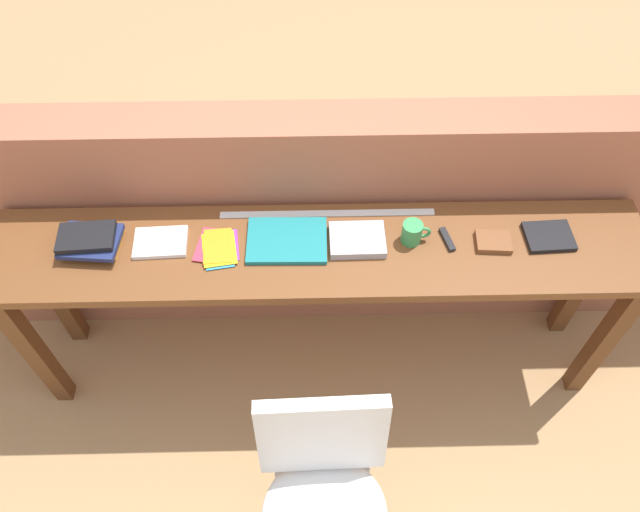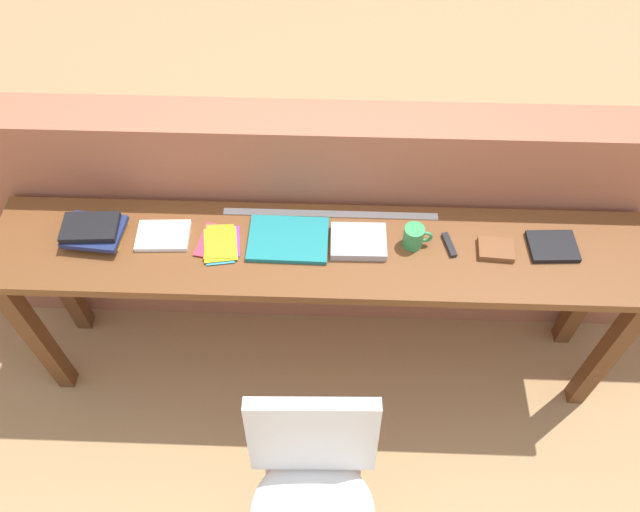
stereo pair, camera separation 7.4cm
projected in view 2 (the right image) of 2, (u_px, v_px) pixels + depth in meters
The scene contains 14 objects.
ground_plane at pixel (318, 417), 2.86m from camera, with size 40.00×40.00×0.00m, color tan.
brick_wall_back at pixel (323, 224), 2.75m from camera, with size 6.00×0.20×1.22m, color #9E5B42.
sideboard at pixel (320, 270), 2.44m from camera, with size 2.50×0.44×0.88m.
chair_white_moulded at pixel (313, 487), 2.15m from camera, with size 0.45×0.47×0.89m.
book_stack_leftmost at pixel (94, 231), 2.33m from camera, with size 0.23×0.19×0.07m.
magazine_cycling at pixel (163, 236), 2.35m from camera, with size 0.20×0.14×0.02m, color white.
pamphlet_pile_colourful at pixel (219, 243), 2.33m from camera, with size 0.17×0.20×0.01m.
book_open_centre at pixel (288, 239), 2.34m from camera, with size 0.30×0.21×0.02m, color #19757A.
book_grey_hardcover at pixel (358, 241), 2.33m from camera, with size 0.21×0.16×0.03m, color #9E9EA3.
mug at pixel (414, 237), 2.31m from camera, with size 0.11×0.08×0.09m.
multitool_folded at pixel (449, 245), 2.33m from camera, with size 0.02×0.11×0.02m, color black.
leather_journal_brown at pixel (496, 249), 2.31m from camera, with size 0.13×0.10×0.02m, color brown.
book_repair_rightmost at pixel (553, 246), 2.32m from camera, with size 0.18×0.14×0.02m, color black.
ruler_metal_back_edge at pixel (330, 214), 2.43m from camera, with size 0.84×0.03×0.00m, color silver.
Camera 2 is at (0.05, -1.11, 2.73)m, focal length 35.00 mm.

